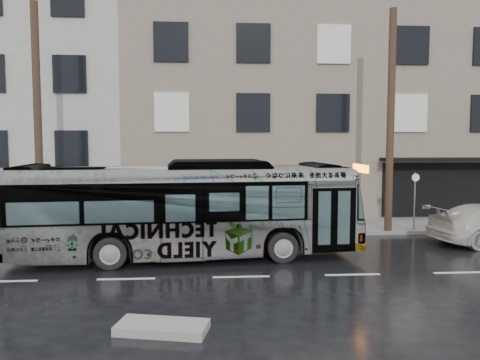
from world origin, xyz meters
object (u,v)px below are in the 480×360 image
at_px(utility_pole_rear, 38,120).
at_px(sign_post, 414,202).
at_px(utility_pole_front, 391,121).
at_px(bus, 184,209).

distance_m(utility_pole_rear, sign_post, 15.46).
bearing_deg(utility_pole_front, sign_post, 0.00).
relative_size(utility_pole_rear, sign_post, 3.75).
height_order(sign_post, bus, bus).
height_order(utility_pole_rear, sign_post, utility_pole_rear).
relative_size(sign_post, bus, 0.21).
xyz_separation_m(utility_pole_front, sign_post, (1.10, 0.00, -3.30)).
distance_m(utility_pole_front, bus, 9.41).
bearing_deg(bus, sign_post, -74.73).
bearing_deg(utility_pole_rear, sign_post, 0.00).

